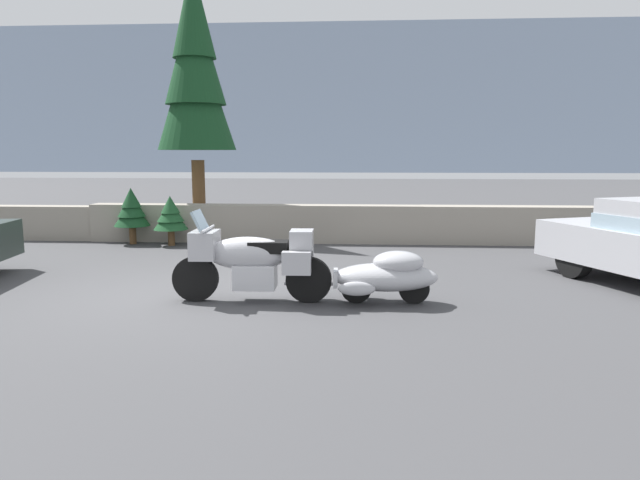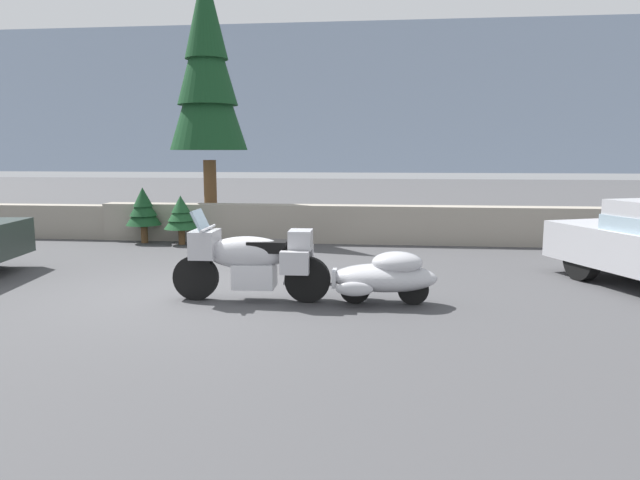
# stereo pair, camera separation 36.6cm
# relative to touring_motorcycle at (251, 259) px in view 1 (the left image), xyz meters

# --- Properties ---
(ground_plane) EXTENTS (80.00, 80.00, 0.00)m
(ground_plane) POSITION_rel_touring_motorcycle_xyz_m (-0.95, 0.36, -0.62)
(ground_plane) COLOR #424244
(stone_guard_wall) EXTENTS (24.00, 0.59, 0.90)m
(stone_guard_wall) POSITION_rel_touring_motorcycle_xyz_m (-0.25, 5.66, -0.18)
(stone_guard_wall) COLOR gray
(stone_guard_wall) RESTS_ON ground
(distant_ridgeline) EXTENTS (240.00, 80.00, 16.00)m
(distant_ridgeline) POSITION_rel_touring_motorcycle_xyz_m (-0.95, 95.66, 7.38)
(distant_ridgeline) COLOR #8C9EB7
(distant_ridgeline) RESTS_ON ground
(touring_motorcycle) EXTENTS (2.31, 0.77, 1.33)m
(touring_motorcycle) POSITION_rel_touring_motorcycle_xyz_m (0.00, 0.00, 0.00)
(touring_motorcycle) COLOR black
(touring_motorcycle) RESTS_ON ground
(car_shaped_trailer) EXTENTS (2.21, 0.79, 0.76)m
(car_shaped_trailer) POSITION_rel_touring_motorcycle_xyz_m (1.94, 0.04, -0.21)
(car_shaped_trailer) COLOR black
(car_shaped_trailer) RESTS_ON ground
(pine_tree_tall) EXTENTS (1.96, 1.96, 6.79)m
(pine_tree_tall) POSITION_rel_touring_motorcycle_xyz_m (-2.56, 6.50, 3.63)
(pine_tree_tall) COLOR brown
(pine_tree_tall) RESTS_ON ground
(pine_sapling_near) EXTENTS (0.80, 0.80, 1.16)m
(pine_sapling_near) POSITION_rel_touring_motorcycle_xyz_m (-2.81, 4.95, 0.10)
(pine_sapling_near) COLOR brown
(pine_sapling_near) RESTS_ON ground
(pine_sapling_farther) EXTENTS (0.83, 0.83, 1.33)m
(pine_sapling_farther) POSITION_rel_touring_motorcycle_xyz_m (-3.79, 5.10, 0.21)
(pine_sapling_farther) COLOR brown
(pine_sapling_farther) RESTS_ON ground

